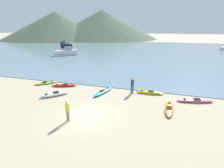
% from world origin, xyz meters
% --- Properties ---
extents(ground_plane, '(400.00, 400.00, 0.00)m').
position_xyz_m(ground_plane, '(0.00, 0.00, 0.00)').
color(ground_plane, tan).
extents(bay_water, '(160.00, 70.00, 0.06)m').
position_xyz_m(bay_water, '(0.00, 42.04, 0.03)').
color(bay_water, slate).
rests_on(bay_water, ground_plane).
extents(far_hill_left, '(62.33, 62.33, 15.86)m').
position_xyz_m(far_hill_left, '(-59.30, 84.04, 7.93)').
color(far_hill_left, '#4C5B47').
rests_on(far_hill_left, ground_plane).
extents(far_hill_midleft, '(68.06, 68.06, 17.07)m').
position_xyz_m(far_hill_midleft, '(-34.85, 96.91, 8.53)').
color(far_hill_midleft, '#4C5B47').
rests_on(far_hill_midleft, ground_plane).
extents(kayak_on_sand_0, '(3.02, 1.62, 0.31)m').
position_xyz_m(kayak_on_sand_0, '(-6.00, 5.85, 0.14)').
color(kayak_on_sand_0, red).
rests_on(kayak_on_sand_0, ground_plane).
extents(kayak_on_sand_1, '(2.45, 2.45, 0.29)m').
position_xyz_m(kayak_on_sand_1, '(-8.70, 6.05, 0.12)').
color(kayak_on_sand_1, '#8CCC2D').
rests_on(kayak_on_sand_1, ground_plane).
extents(kayak_on_sand_2, '(3.00, 0.79, 0.35)m').
position_xyz_m(kayak_on_sand_2, '(4.05, 6.44, 0.15)').
color(kayak_on_sand_2, yellow).
rests_on(kayak_on_sand_2, ground_plane).
extents(kayak_on_sand_3, '(2.54, 2.72, 0.40)m').
position_xyz_m(kayak_on_sand_3, '(-5.28, 2.94, 0.18)').
color(kayak_on_sand_3, white).
rests_on(kayak_on_sand_3, ground_plane).
extents(kayak_on_sand_4, '(1.40, 3.42, 0.34)m').
position_xyz_m(kayak_on_sand_4, '(-0.76, 5.19, 0.15)').
color(kayak_on_sand_4, teal).
rests_on(kayak_on_sand_4, ground_plane).
extents(kayak_on_sand_5, '(3.54, 1.57, 0.34)m').
position_xyz_m(kayak_on_sand_5, '(8.38, 5.56, 0.15)').
color(kayak_on_sand_5, '#E5668C').
rests_on(kayak_on_sand_5, ground_plane).
extents(kayak_on_sand_6, '(0.79, 3.33, 0.30)m').
position_xyz_m(kayak_on_sand_6, '(6.06, 3.08, 0.13)').
color(kayak_on_sand_6, orange).
rests_on(kayak_on_sand_6, ground_plane).
extents(person_near_foreground, '(0.33, 0.28, 1.64)m').
position_xyz_m(person_near_foreground, '(-1.26, -1.15, 0.94)').
color(person_near_foreground, gray).
rests_on(person_near_foreground, ground_plane).
extents(person_near_waterline, '(0.35, 0.30, 1.75)m').
position_xyz_m(person_near_waterline, '(2.23, 6.05, 1.00)').
color(person_near_waterline, '#384260').
rests_on(person_near_waterline, ground_plane).
extents(moored_boat_0, '(3.69, 3.20, 2.12)m').
position_xyz_m(moored_boat_0, '(-34.78, 52.33, 0.80)').
color(moored_boat_0, navy).
rests_on(moored_boat_0, bay_water).
extents(moored_boat_1, '(5.06, 4.70, 2.11)m').
position_xyz_m(moored_boat_1, '(-18.74, 27.42, 0.80)').
color(moored_boat_1, white).
rests_on(moored_boat_1, bay_water).
extents(moored_boat_2, '(3.65, 2.39, 2.11)m').
position_xyz_m(moored_boat_2, '(-28.19, 43.14, 0.80)').
color(moored_boat_2, black).
rests_on(moored_boat_2, bay_water).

